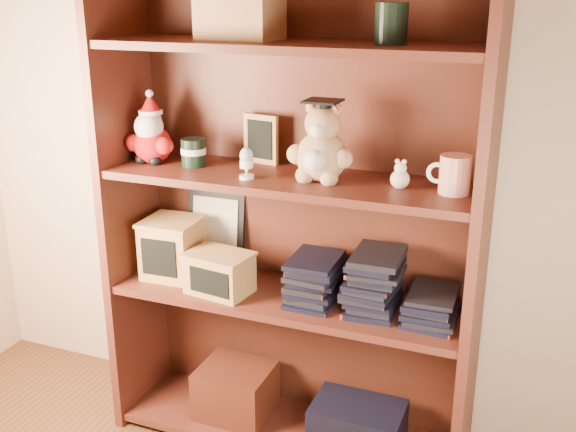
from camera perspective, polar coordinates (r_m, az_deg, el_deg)
name	(u,v)px	position (r m, az deg, el deg)	size (l,w,h in m)	color
bookcase	(293,223)	(2.16, 0.43, -0.63)	(1.20, 0.35, 1.60)	#502217
shelf_lower	(288,298)	(2.21, 0.00, -6.95)	(1.14, 0.33, 0.02)	#502217
shelf_upper	(288,180)	(2.07, 0.00, 3.08)	(1.14, 0.33, 0.02)	#502217
santa_plush	(151,136)	(2.26, -11.52, 6.69)	(0.17, 0.13, 0.25)	#A50F0F
teachers_tin	(194,152)	(2.19, -8.00, 5.38)	(0.08, 0.08, 0.09)	black
chalkboard_plaque	(261,140)	(2.20, -2.31, 6.46)	(0.13, 0.08, 0.16)	#9E7547
egg_cup	(246,162)	(2.03, -3.54, 4.59)	(0.05, 0.05, 0.10)	white
grad_teddy_bear	(321,150)	(2.00, 2.82, 5.64)	(0.20, 0.17, 0.25)	tan
pink_figurine	(400,177)	(1.96, 9.47, 3.31)	(0.06, 0.06, 0.09)	beige
teacher_mug	(454,174)	(1.93, 13.87, 3.43)	(0.12, 0.09, 0.11)	silver
certificate_frame	(216,229)	(2.40, -6.12, -1.09)	(0.22, 0.06, 0.27)	black
treats_box	(173,247)	(2.34, -9.75, -2.63)	(0.19, 0.19, 0.20)	#B38749
pencils_box	(219,273)	(2.20, -5.84, -4.78)	(0.23, 0.18, 0.14)	#B38749
book_stack_left	(317,279)	(2.14, 2.45, -5.33)	(0.14, 0.20, 0.14)	black
book_stack_mid	(374,281)	(2.09, 7.29, -5.47)	(0.14, 0.20, 0.19)	black
book_stack_right	(431,305)	(2.07, 12.02, -7.35)	(0.14, 0.20, 0.10)	black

